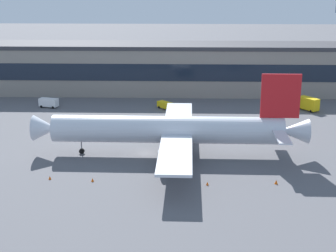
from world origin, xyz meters
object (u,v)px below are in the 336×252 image
(airliner, at_px, (172,130))
(belt_loader, at_px, (167,105))
(crew_van, at_px, (49,102))
(traffic_cone_0, at_px, (207,183))
(stair_truck, at_px, (308,103))
(traffic_cone_2, at_px, (50,178))
(traffic_cone_1, at_px, (93,180))
(traffic_cone_3, at_px, (276,182))

(airliner, relative_size, belt_loader, 9.15)
(airliner, distance_m, crew_van, 52.28)
(belt_loader, bearing_deg, crew_van, 177.78)
(traffic_cone_0, bearing_deg, stair_truck, 60.81)
(stair_truck, bearing_deg, traffic_cone_2, -138.48)
(crew_van, height_order, traffic_cone_2, crew_van)
(stair_truck, distance_m, crew_van, 71.52)
(airliner, bearing_deg, traffic_cone_2, -147.56)
(traffic_cone_0, relative_size, traffic_cone_2, 0.95)
(stair_truck, height_order, traffic_cone_1, stair_truck)
(crew_van, distance_m, traffic_cone_1, 57.16)
(stair_truck, relative_size, traffic_cone_1, 9.73)
(airliner, distance_m, traffic_cone_1, 20.69)
(traffic_cone_2, bearing_deg, belt_loader, 69.03)
(crew_van, bearing_deg, traffic_cone_3, -44.51)
(airliner, bearing_deg, traffic_cone_3, -37.93)
(belt_loader, xyz_separation_m, traffic_cone_3, (20.94, -51.80, -0.78))
(traffic_cone_2, bearing_deg, airliner, 32.44)
(traffic_cone_1, height_order, traffic_cone_2, traffic_cone_1)
(stair_truck, bearing_deg, crew_van, 179.29)
(airliner, distance_m, stair_truck, 52.34)
(stair_truck, distance_m, belt_loader, 38.46)
(crew_van, bearing_deg, traffic_cone_0, -52.23)
(airliner, bearing_deg, belt_loader, 93.32)
(airliner, distance_m, traffic_cone_0, 17.67)
(belt_loader, relative_size, traffic_cone_3, 8.14)
(traffic_cone_0, height_order, traffic_cone_1, traffic_cone_1)
(stair_truck, distance_m, traffic_cone_0, 60.86)
(crew_van, bearing_deg, stair_truck, -0.71)
(traffic_cone_3, bearing_deg, traffic_cone_2, 178.78)
(crew_van, bearing_deg, airliner, -47.51)
(crew_van, bearing_deg, traffic_cone_2, -75.47)
(crew_van, xyz_separation_m, traffic_cone_2, (13.53, -52.22, -1.14))
(airliner, xyz_separation_m, traffic_cone_3, (18.79, -14.64, -5.04))
(stair_truck, bearing_deg, traffic_cone_1, -133.88)
(traffic_cone_0, xyz_separation_m, traffic_cone_3, (12.16, 0.92, 0.07))
(stair_truck, xyz_separation_m, traffic_cone_2, (-57.98, -51.33, -1.66))
(crew_van, distance_m, traffic_cone_3, 75.73)
(crew_van, distance_m, belt_loader, 33.08)
(traffic_cone_2, bearing_deg, traffic_cone_0, -3.59)
(airliner, xyz_separation_m, traffic_cone_1, (-13.81, -14.55, -5.09))
(stair_truck, relative_size, traffic_cone_3, 8.46)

